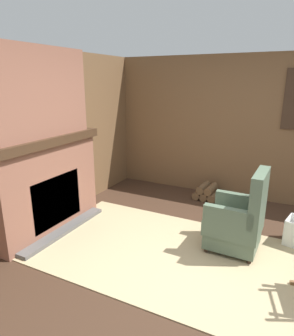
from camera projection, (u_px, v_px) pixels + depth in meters
ground_plane at (206, 272)px, 3.18m from camera, size 14.00×14.00×0.00m
wood_panel_wall_left at (30, 142)px, 3.89m from camera, size 0.06×5.36×2.38m
wood_panel_wall_back at (253, 129)px, 4.90m from camera, size 5.36×0.09×2.38m
fireplace_hearth at (47, 185)px, 3.95m from camera, size 0.57×1.73×1.28m
chimney_breast at (37, 93)px, 3.62m from camera, size 0.31×1.44×1.08m
area_rug at (183, 257)px, 3.45m from camera, size 3.60×1.87×0.01m
armchair at (238, 222)px, 3.51m from camera, size 0.63×0.60×1.01m
firewood_stack at (207, 192)px, 5.15m from camera, size 0.43×0.41×0.25m
oil_lamp_vase at (18, 133)px, 3.49m from camera, size 0.12×0.12×0.24m
storage_case at (66, 126)px, 4.20m from camera, size 0.15×0.22×0.14m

